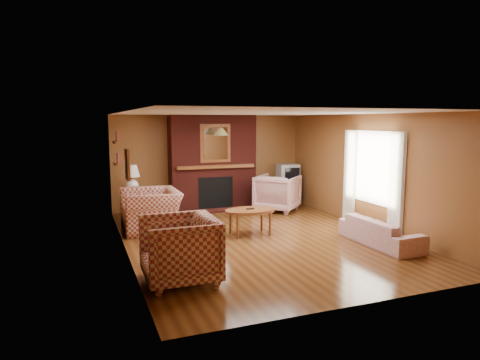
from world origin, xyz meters
name	(u,v)px	position (x,y,z in m)	size (l,w,h in m)	color
floor	(259,238)	(0.00, 0.00, 0.00)	(6.50, 6.50, 0.00)	#4B2810
ceiling	(260,113)	(0.00, 0.00, 2.40)	(6.50, 6.50, 0.00)	silver
wall_back	(210,162)	(0.00, 3.25, 1.20)	(6.50, 6.50, 0.00)	brown
wall_front	(367,209)	(0.00, -3.25, 1.20)	(6.50, 6.50, 0.00)	brown
wall_left	(124,183)	(-2.50, 0.00, 1.20)	(6.50, 6.50, 0.00)	brown
wall_right	(368,171)	(2.50, 0.00, 1.20)	(6.50, 6.50, 0.00)	brown
fireplace	(213,163)	(0.00, 2.98, 1.18)	(2.20, 0.82, 2.40)	#4B1510
window_right	(372,176)	(2.45, -0.20, 1.13)	(0.10, 1.85, 2.00)	beige
bookshelf	(117,149)	(-2.44, 1.90, 1.67)	(0.09, 0.55, 0.71)	brown
botanical_print	(127,165)	(-2.47, -0.30, 1.55)	(0.05, 0.40, 0.50)	brown
pendant_light	(221,132)	(0.00, 2.30, 2.00)	(0.36, 0.36, 0.48)	black
plaid_loveseat	(151,210)	(-1.85, 1.38, 0.42)	(1.29, 1.12, 0.84)	maroon
plaid_armchair	(179,250)	(-1.95, -1.71, 0.47)	(1.01, 1.03, 0.94)	maroon
floral_sofa	(381,232)	(1.90, -1.21, 0.24)	(1.68, 0.66, 0.49)	beige
floral_armchair	(278,193)	(1.44, 2.17, 0.45)	(0.97, 1.00, 0.91)	beige
coffee_table	(250,212)	(-0.08, 0.26, 0.46)	(1.02, 0.63, 0.54)	brown
side_table	(132,206)	(-2.10, 2.45, 0.32)	(0.47, 0.47, 0.63)	brown
table_lamp	(131,177)	(-2.10, 2.45, 0.99)	(0.39, 0.39, 0.64)	white
tv_stand	(287,193)	(2.05, 2.80, 0.31)	(0.56, 0.51, 0.62)	black
crt_tv	(288,173)	(2.05, 2.79, 0.86)	(0.59, 0.58, 0.48)	#A0A2A7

